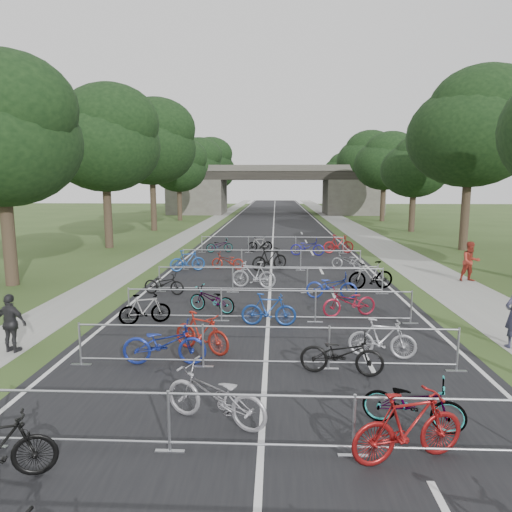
# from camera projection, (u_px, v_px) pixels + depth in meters

# --- Properties ---
(road) EXTENTS (11.00, 140.00, 0.01)m
(road) POSITION_uv_depth(u_px,v_px,m) (274.00, 222.00, 53.40)
(road) COLOR black
(road) RESTS_ON ground
(sidewalk_right) EXTENTS (3.00, 140.00, 0.01)m
(sidewalk_right) POSITION_uv_depth(u_px,v_px,m) (342.00, 222.00, 53.06)
(sidewalk_right) COLOR gray
(sidewalk_right) RESTS_ON ground
(sidewalk_left) EXTENTS (2.00, 140.00, 0.01)m
(sidewalk_left) POSITION_uv_depth(u_px,v_px,m) (210.00, 222.00, 53.72)
(sidewalk_left) COLOR gray
(sidewalk_left) RESTS_ON ground
(lane_markings) EXTENTS (0.12, 140.00, 0.00)m
(lane_markings) POSITION_uv_depth(u_px,v_px,m) (274.00, 222.00, 53.40)
(lane_markings) COLOR silver
(lane_markings) RESTS_ON ground
(overpass_bridge) EXTENTS (31.00, 8.00, 7.05)m
(overpass_bridge) POSITION_uv_depth(u_px,v_px,m) (274.00, 190.00, 67.65)
(overpass_bridge) COLOR #4A4742
(overpass_bridge) RESTS_ON ground
(tree_left_0) EXTENTS (6.72, 6.72, 10.25)m
(tree_left_0) POSITION_uv_depth(u_px,v_px,m) (1.00, 135.00, 19.25)
(tree_left_0) COLOR #33261C
(tree_left_0) RESTS_ON ground
(tree_left_1) EXTENTS (7.56, 7.56, 11.53)m
(tree_left_1) POSITION_uv_depth(u_px,v_px,m) (105.00, 141.00, 30.96)
(tree_left_1) COLOR #33261C
(tree_left_1) RESTS_ON ground
(tree_right_1) EXTENTS (8.18, 8.18, 12.47)m
(tree_right_1) POSITION_uv_depth(u_px,v_px,m) (473.00, 131.00, 29.82)
(tree_right_1) COLOR #33261C
(tree_right_1) RESTS_ON ground
(tree_left_2) EXTENTS (8.40, 8.40, 12.81)m
(tree_left_2) POSITION_uv_depth(u_px,v_px,m) (152.00, 144.00, 42.67)
(tree_left_2) COLOR #33261C
(tree_left_2) RESTS_ON ground
(tree_right_2) EXTENTS (6.16, 6.16, 9.39)m
(tree_right_2) POSITION_uv_depth(u_px,v_px,m) (416.00, 167.00, 41.97)
(tree_right_2) COLOR #33261C
(tree_right_2) RESTS_ON ground
(tree_left_3) EXTENTS (6.72, 6.72, 10.25)m
(tree_left_3) POSITION_uv_depth(u_px,v_px,m) (179.00, 167.00, 54.77)
(tree_left_3) COLOR #33261C
(tree_left_3) RESTS_ON ground
(tree_right_3) EXTENTS (7.17, 7.17, 10.93)m
(tree_right_3) POSITION_uv_depth(u_px,v_px,m) (385.00, 162.00, 53.65)
(tree_right_3) COLOR #33261C
(tree_right_3) RESTS_ON ground
(tree_left_4) EXTENTS (7.56, 7.56, 11.53)m
(tree_left_4) POSITION_uv_depth(u_px,v_px,m) (196.00, 164.00, 66.48)
(tree_left_4) COLOR #33261C
(tree_left_4) RESTS_ON ground
(tree_right_4) EXTENTS (8.18, 8.18, 12.47)m
(tree_right_4) POSITION_uv_depth(u_px,v_px,m) (366.00, 159.00, 65.34)
(tree_right_4) COLOR #33261C
(tree_right_4) RESTS_ON ground
(tree_left_5) EXTENTS (8.40, 8.40, 12.81)m
(tree_left_5) POSITION_uv_depth(u_px,v_px,m) (208.00, 162.00, 78.19)
(tree_left_5) COLOR #33261C
(tree_left_5) RESTS_ON ground
(tree_right_5) EXTENTS (6.16, 6.16, 9.39)m
(tree_right_5) POSITION_uv_depth(u_px,v_px,m) (352.00, 175.00, 77.49)
(tree_right_5) COLOR #33261C
(tree_right_5) RESTS_ON ground
(tree_left_6) EXTENTS (6.72, 6.72, 10.25)m
(tree_left_6) POSITION_uv_depth(u_px,v_px,m) (217.00, 173.00, 90.29)
(tree_left_6) COLOR #33261C
(tree_left_6) RESTS_ON ground
(tree_right_6) EXTENTS (7.17, 7.17, 10.93)m
(tree_right_6) POSITION_uv_depth(u_px,v_px,m) (342.00, 171.00, 89.17)
(tree_right_6) COLOR #33261C
(tree_right_6) RESTS_ON ground
(barrier_row_1) EXTENTS (9.70, 0.08, 1.10)m
(barrier_row_1) POSITION_uv_depth(u_px,v_px,m) (261.00, 424.00, 7.54)
(barrier_row_1) COLOR #ABADB3
(barrier_row_1) RESTS_ON ground
(barrier_row_2) EXTENTS (9.70, 0.08, 1.10)m
(barrier_row_2) POSITION_uv_depth(u_px,v_px,m) (266.00, 347.00, 11.09)
(barrier_row_2) COLOR #ABADB3
(barrier_row_2) RESTS_ON ground
(barrier_row_3) EXTENTS (9.70, 0.08, 1.10)m
(barrier_row_3) POSITION_uv_depth(u_px,v_px,m) (268.00, 306.00, 14.84)
(barrier_row_3) COLOR #ABADB3
(barrier_row_3) RESTS_ON ground
(barrier_row_4) EXTENTS (9.70, 0.08, 1.10)m
(barrier_row_4) POSITION_uv_depth(u_px,v_px,m) (270.00, 280.00, 18.79)
(barrier_row_4) COLOR #ABADB3
(barrier_row_4) RESTS_ON ground
(barrier_row_5) EXTENTS (9.70, 0.08, 1.10)m
(barrier_row_5) POSITION_uv_depth(u_px,v_px,m) (271.00, 260.00, 23.72)
(barrier_row_5) COLOR #ABADB3
(barrier_row_5) RESTS_ON ground
(barrier_row_6) EXTENTS (9.70, 0.08, 1.10)m
(barrier_row_6) POSITION_uv_depth(u_px,v_px,m) (272.00, 245.00, 29.64)
(barrier_row_6) COLOR #ABADB3
(barrier_row_6) RESTS_ON ground
(bike_5) EXTENTS (2.25, 1.52, 1.12)m
(bike_5) POSITION_uv_depth(u_px,v_px,m) (215.00, 396.00, 8.50)
(bike_5) COLOR #9B99A0
(bike_5) RESTS_ON ground
(bike_6) EXTENTS (2.08, 1.13, 1.20)m
(bike_6) POSITION_uv_depth(u_px,v_px,m) (409.00, 427.00, 7.34)
(bike_6) COLOR maroon
(bike_6) RESTS_ON ground
(bike_7) EXTENTS (1.94, 1.19, 0.96)m
(bike_7) POSITION_uv_depth(u_px,v_px,m) (413.00, 403.00, 8.39)
(bike_7) COLOR #ABADB3
(bike_7) RESTS_ON ground
(bike_8) EXTENTS (2.12, 0.83, 1.09)m
(bike_8) POSITION_uv_depth(u_px,v_px,m) (164.00, 344.00, 11.32)
(bike_8) COLOR navy
(bike_8) RESTS_ON ground
(bike_9) EXTENTS (1.82, 1.35, 1.09)m
(bike_9) POSITION_uv_depth(u_px,v_px,m) (202.00, 333.00, 12.15)
(bike_9) COLOR maroon
(bike_9) RESTS_ON ground
(bike_10) EXTENTS (2.04, 0.99, 1.03)m
(bike_10) POSITION_uv_depth(u_px,v_px,m) (342.00, 354.00, 10.73)
(bike_10) COLOR black
(bike_10) RESTS_ON ground
(bike_11) EXTENTS (1.79, 0.83, 1.04)m
(bike_11) POSITION_uv_depth(u_px,v_px,m) (382.00, 339.00, 11.74)
(bike_11) COLOR #A7A8AF
(bike_11) RESTS_ON ground
(bike_12) EXTENTS (1.69, 1.04, 0.99)m
(bike_12) POSITION_uv_depth(u_px,v_px,m) (145.00, 309.00, 14.61)
(bike_12) COLOR #ABADB3
(bike_12) RESTS_ON ground
(bike_13) EXTENTS (1.87, 1.24, 0.93)m
(bike_13) POSITION_uv_depth(u_px,v_px,m) (212.00, 300.00, 15.93)
(bike_13) COLOR #ABADB3
(bike_13) RESTS_ON ground
(bike_14) EXTENTS (1.77, 0.57, 1.05)m
(bike_14) POSITION_uv_depth(u_px,v_px,m) (269.00, 310.00, 14.42)
(bike_14) COLOR navy
(bike_14) RESTS_ON ground
(bike_15) EXTENTS (2.02, 1.17, 1.00)m
(bike_15) POSITION_uv_depth(u_px,v_px,m) (349.00, 302.00, 15.45)
(bike_15) COLOR maroon
(bike_15) RESTS_ON ground
(bike_16) EXTENTS (1.80, 0.90, 0.90)m
(bike_16) POSITION_uv_depth(u_px,v_px,m) (164.00, 284.00, 18.54)
(bike_16) COLOR black
(bike_16) RESTS_ON ground
(bike_17) EXTENTS (2.01, 0.90, 1.17)m
(bike_17) POSITION_uv_depth(u_px,v_px,m) (254.00, 275.00, 19.66)
(bike_17) COLOR #9C9DA3
(bike_17) RESTS_ON ground
(bike_18) EXTENTS (2.04, 0.89, 1.04)m
(bike_18) POSITION_uv_depth(u_px,v_px,m) (332.00, 286.00, 17.81)
(bike_18) COLOR navy
(bike_18) RESTS_ON ground
(bike_19) EXTENTS (2.08, 1.01, 1.20)m
(bike_19) POSITION_uv_depth(u_px,v_px,m) (371.00, 275.00, 19.43)
(bike_19) COLOR #ABADB3
(bike_19) RESTS_ON ground
(bike_20) EXTENTS (1.89, 1.13, 1.10)m
(bike_20) POSITION_uv_depth(u_px,v_px,m) (187.00, 261.00, 23.44)
(bike_20) COLOR #1C4B9C
(bike_20) RESTS_ON ground
(bike_21) EXTENTS (1.82, 0.88, 0.91)m
(bike_21) POSITION_uv_depth(u_px,v_px,m) (228.00, 261.00, 23.90)
(bike_21) COLOR maroon
(bike_21) RESTS_ON ground
(bike_22) EXTENTS (2.06, 1.51, 1.22)m
(bike_22) POSITION_uv_depth(u_px,v_px,m) (270.00, 259.00, 23.64)
(bike_22) COLOR black
(bike_22) RESTS_ON ground
(bike_23) EXTENTS (1.82, 1.12, 0.90)m
(bike_23) POSITION_uv_depth(u_px,v_px,m) (348.00, 261.00, 23.99)
(bike_23) COLOR gray
(bike_23) RESTS_ON ground
(bike_24) EXTENTS (1.85, 1.03, 0.92)m
(bike_24) POSITION_uv_depth(u_px,v_px,m) (220.00, 246.00, 29.86)
(bike_24) COLOR #ABADB3
(bike_24) RESTS_ON ground
(bike_25) EXTENTS (1.75, 0.89, 1.01)m
(bike_25) POSITION_uv_depth(u_px,v_px,m) (260.00, 244.00, 30.28)
(bike_25) COLOR #ABADB3
(bike_25) RESTS_ON ground
(bike_26) EXTENTS (2.16, 0.91, 1.10)m
(bike_26) POSITION_uv_depth(u_px,v_px,m) (307.00, 247.00, 28.53)
(bike_26) COLOR navy
(bike_26) RESTS_ON ground
(bike_27) EXTENTS (2.09, 0.90, 1.21)m
(bike_27) POSITION_uv_depth(u_px,v_px,m) (339.00, 244.00, 29.45)
(bike_27) COLOR maroon
(bike_27) RESTS_ON ground
(pedestrian_b) EXTENTS (0.98, 0.81, 1.84)m
(pedestrian_b) POSITION_uv_depth(u_px,v_px,m) (471.00, 262.00, 20.96)
(pedestrian_b) COLOR maroon
(pedestrian_b) RESTS_ON ground
(pedestrian_c) EXTENTS (0.99, 0.57, 1.59)m
(pedestrian_c) POSITION_uv_depth(u_px,v_px,m) (11.00, 324.00, 12.13)
(pedestrian_c) COLOR #232326
(pedestrian_c) RESTS_ON ground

